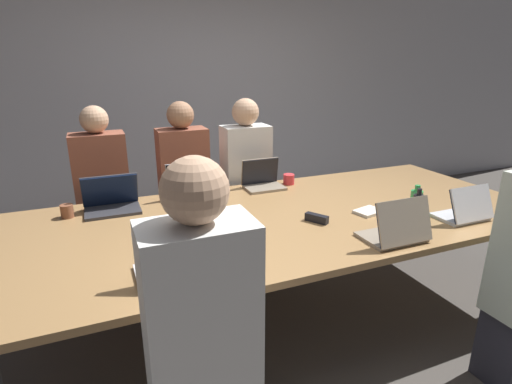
# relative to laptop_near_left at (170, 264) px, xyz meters

# --- Properties ---
(ground_plane) EXTENTS (24.00, 24.00, 0.00)m
(ground_plane) POSITION_rel_laptop_near_left_xyz_m (0.83, 0.52, -0.85)
(ground_plane) COLOR #4C4742
(curtain_wall) EXTENTS (12.00, 0.06, 2.80)m
(curtain_wall) POSITION_rel_laptop_near_left_xyz_m (0.83, 2.87, 0.55)
(curtain_wall) COLOR #ADADB2
(curtain_wall) RESTS_ON ground_plane
(conference_table) EXTENTS (3.55, 1.50, 0.77)m
(conference_table) POSITION_rel_laptop_near_left_xyz_m (0.83, 0.52, -0.13)
(conference_table) COLOR #9E7547
(conference_table) RESTS_ON ground_plane
(laptop_near_left) EXTENTS (0.31, 0.26, 0.26)m
(laptop_near_left) POSITION_rel_laptop_near_left_xyz_m (0.00, 0.00, 0.00)
(laptop_near_left) COLOR silver
(laptop_near_left) RESTS_ON conference_table
(person_near_left) EXTENTS (0.40, 0.24, 1.45)m
(person_near_left) POSITION_rel_laptop_near_left_xyz_m (0.02, -0.46, -0.14)
(person_near_left) COLOR #2D2D38
(person_near_left) RESTS_ON ground_plane
(bottle_near_left) EXTENTS (0.08, 0.08, 0.25)m
(bottle_near_left) POSITION_rel_laptop_near_left_xyz_m (0.25, 0.09, 0.03)
(bottle_near_left) COLOR #ADD1E0
(bottle_near_left) RESTS_ON conference_table
(laptop_near_right) EXTENTS (0.32, 0.23, 0.23)m
(laptop_near_right) POSITION_rel_laptop_near_left_xyz_m (1.87, 0.00, -0.01)
(laptop_near_right) COLOR silver
(laptop_near_right) RESTS_ON conference_table
(bottle_near_right) EXTENTS (0.08, 0.08, 0.21)m
(bottle_near_right) POSITION_rel_laptop_near_left_xyz_m (1.63, 0.18, 0.02)
(bottle_near_right) COLOR green
(bottle_near_right) RESTS_ON conference_table
(laptop_far_center) EXTENTS (0.31, 0.22, 0.23)m
(laptop_far_center) POSITION_rel_laptop_near_left_xyz_m (0.96, 1.14, -0.01)
(laptop_far_center) COLOR gray
(laptop_far_center) RESTS_ON conference_table
(person_far_center) EXTENTS (0.40, 0.24, 1.45)m
(person_far_center) POSITION_rel_laptop_near_left_xyz_m (0.94, 1.46, -0.14)
(person_far_center) COLOR #2D2D38
(person_far_center) RESTS_ON ground_plane
(cup_far_center) EXTENTS (0.09, 0.09, 0.08)m
(cup_far_center) POSITION_rel_laptop_near_left_xyz_m (1.20, 1.14, -0.03)
(cup_far_center) COLOR red
(cup_far_center) RESTS_ON conference_table
(laptop_far_left) EXTENTS (0.36, 0.25, 0.25)m
(laptop_far_left) POSITION_rel_laptop_near_left_xyz_m (-0.19, 1.05, -0.00)
(laptop_far_left) COLOR #333338
(laptop_far_left) RESTS_ON conference_table
(person_far_left) EXTENTS (0.40, 0.24, 1.43)m
(person_far_left) POSITION_rel_laptop_near_left_xyz_m (-0.23, 1.55, -0.15)
(person_far_left) COLOR #2D2D38
(person_far_left) RESTS_ON ground_plane
(cup_far_left) EXTENTS (0.08, 0.08, 0.09)m
(cup_far_left) POSITION_rel_laptop_near_left_xyz_m (-0.47, 1.03, -0.03)
(cup_far_left) COLOR brown
(cup_far_left) RESTS_ON conference_table
(laptop_far_midleft) EXTENTS (0.32, 0.26, 0.27)m
(laptop_far_midleft) POSITION_rel_laptop_near_left_xyz_m (0.35, 1.06, 0.00)
(laptop_far_midleft) COLOR #B7B7BC
(laptop_far_midleft) RESTS_ON conference_table
(person_far_midleft) EXTENTS (0.40, 0.24, 1.44)m
(person_far_midleft) POSITION_rel_laptop_near_left_xyz_m (0.41, 1.52, -0.15)
(person_far_midleft) COLOR #2D2D38
(person_far_midleft) RESTS_ON ground_plane
(laptop_near_midright) EXTENTS (0.35, 0.26, 0.26)m
(laptop_near_midright) POSITION_rel_laptop_near_left_xyz_m (1.25, -0.09, -0.00)
(laptop_near_midright) COLOR gray
(laptop_near_midright) RESTS_ON conference_table
(bottle_near_midright) EXTENTS (0.06, 0.06, 0.23)m
(bottle_near_midright) POSITION_rel_laptop_near_left_xyz_m (1.55, 0.08, 0.02)
(bottle_near_midright) COLOR black
(bottle_near_midright) RESTS_ON conference_table
(stapler) EXTENTS (0.11, 0.15, 0.05)m
(stapler) POSITION_rel_laptop_near_left_xyz_m (0.98, 0.34, -0.05)
(stapler) COLOR black
(stapler) RESTS_ON conference_table
(notebook) EXTENTS (0.21, 0.17, 0.02)m
(notebook) POSITION_rel_laptop_near_left_xyz_m (1.39, 0.34, -0.06)
(notebook) COLOR silver
(notebook) RESTS_ON conference_table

